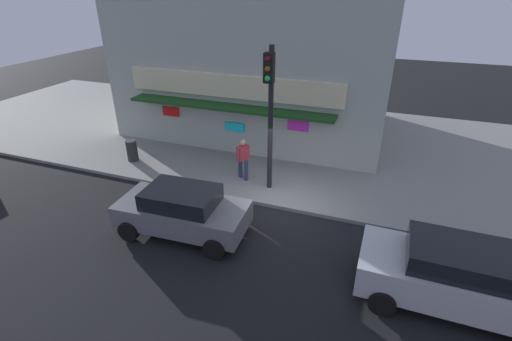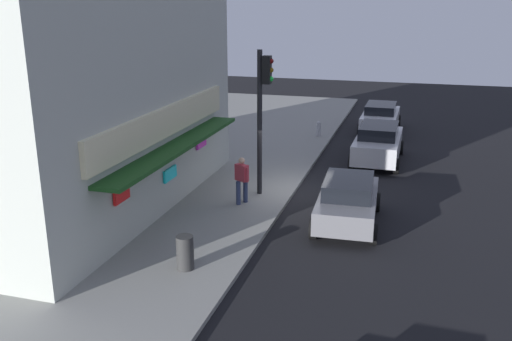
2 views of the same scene
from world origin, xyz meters
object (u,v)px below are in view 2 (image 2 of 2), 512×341
at_px(pedestrian, 242,178).
at_px(parked_car_grey, 348,201).
at_px(fire_hydrant, 318,129).
at_px(parked_car_silver, 378,143).
at_px(trash_can, 185,253).
at_px(parked_car_white, 380,117).
at_px(traffic_light, 263,104).

height_order(pedestrian, parked_car_grey, pedestrian).
distance_m(fire_hydrant, parked_car_grey, 11.55).
xyz_separation_m(fire_hydrant, pedestrian, (-10.64, 0.76, 0.54)).
bearing_deg(parked_car_silver, parked_car_grey, 177.39).
bearing_deg(trash_can, parked_car_silver, -18.06).
bearing_deg(parked_car_grey, parked_car_white, 0.03).
distance_m(trash_can, parked_car_white, 18.73).
bearing_deg(traffic_light, parked_car_grey, -117.25).
bearing_deg(fire_hydrant, traffic_light, 177.83).
height_order(pedestrian, parked_car_silver, pedestrian).
bearing_deg(fire_hydrant, parked_car_silver, -137.32).
distance_m(pedestrian, parked_car_grey, 3.74).
relative_size(traffic_light, pedestrian, 3.13).
bearing_deg(trash_can, pedestrian, 0.80).
bearing_deg(trash_can, parked_car_white, -11.14).
distance_m(parked_car_silver, parked_car_white, 6.20).
bearing_deg(parked_car_grey, fire_hydrant, 14.73).
distance_m(fire_hydrant, pedestrian, 10.68).
height_order(trash_can, pedestrian, pedestrian).
height_order(fire_hydrant, parked_car_silver, parked_car_silver).
distance_m(traffic_light, pedestrian, 2.69).
bearing_deg(parked_car_white, trash_can, 168.86).
bearing_deg(parked_car_white, pedestrian, 164.45).
relative_size(traffic_light, parked_car_white, 1.17).
distance_m(traffic_light, fire_hydrant, 9.92).
bearing_deg(traffic_light, parked_car_white, -15.20).
xyz_separation_m(fire_hydrant, parked_car_grey, (-11.17, -2.94, 0.29)).
bearing_deg(fire_hydrant, parked_car_grey, -165.27).
relative_size(fire_hydrant, trash_can, 0.84).
bearing_deg(parked_car_silver, parked_car_white, 3.27).
bearing_deg(trash_can, parked_car_grey, -38.38).
bearing_deg(pedestrian, trash_can, -179.20).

